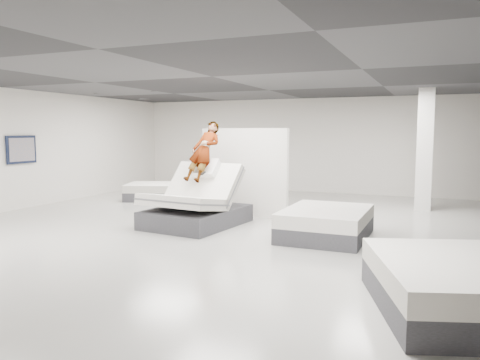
# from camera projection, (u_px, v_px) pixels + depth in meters

# --- Properties ---
(room) EXTENTS (14.00, 14.04, 3.20)m
(room) POSITION_uv_depth(u_px,v_px,m) (213.00, 155.00, 9.72)
(room) COLOR #A8A69E
(room) RESTS_ON ground
(hero_bed) EXTENTS (1.92, 2.40, 1.48)m
(hero_bed) POSITION_uv_depth(u_px,v_px,m) (195.00, 206.00, 10.34)
(hero_bed) COLOR #3E3E44
(hero_bed) RESTS_ON floor
(person) EXTENTS (0.73, 1.56, 1.14)m
(person) POSITION_uv_depth(u_px,v_px,m) (204.00, 164.00, 10.54)
(person) COLOR slate
(person) RESTS_ON hero_bed
(remote) EXTENTS (0.07, 0.15, 0.08)m
(remote) POSITION_uv_depth(u_px,v_px,m) (203.00, 173.00, 10.14)
(remote) COLOR black
(remote) RESTS_ON person
(divider_panel) EXTENTS (2.37, 0.41, 2.16)m
(divider_panel) POSITION_uv_depth(u_px,v_px,m) (244.00, 172.00, 11.51)
(divider_panel) COLOR white
(divider_panel) RESTS_ON floor
(flat_bed_right_far) EXTENTS (1.57, 2.08, 0.57)m
(flat_bed_right_far) POSITION_uv_depth(u_px,v_px,m) (326.00, 223.00, 9.20)
(flat_bed_right_far) COLOR #3E3E44
(flat_bed_right_far) RESTS_ON floor
(flat_bed_right_near) EXTENTS (2.28, 2.63, 0.61)m
(flat_bed_right_near) POSITION_uv_depth(u_px,v_px,m) (453.00, 287.00, 5.40)
(flat_bed_right_near) COLOR #3E3E44
(flat_bed_right_near) RESTS_ON floor
(flat_bed_left_far) EXTENTS (2.15, 1.89, 0.49)m
(flat_bed_left_far) POSITION_uv_depth(u_px,v_px,m) (157.00, 191.00, 14.34)
(flat_bed_left_far) COLOR #3E3E44
(flat_bed_left_far) RESTS_ON floor
(column) EXTENTS (0.40, 0.40, 3.20)m
(column) POSITION_uv_depth(u_px,v_px,m) (425.00, 150.00, 12.29)
(column) COLOR white
(column) RESTS_ON floor
(wall_poster) EXTENTS (0.06, 0.95, 0.75)m
(wall_poster) POSITION_uv_depth(u_px,v_px,m) (21.00, 150.00, 12.47)
(wall_poster) COLOR black
(wall_poster) RESTS_ON wall_left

